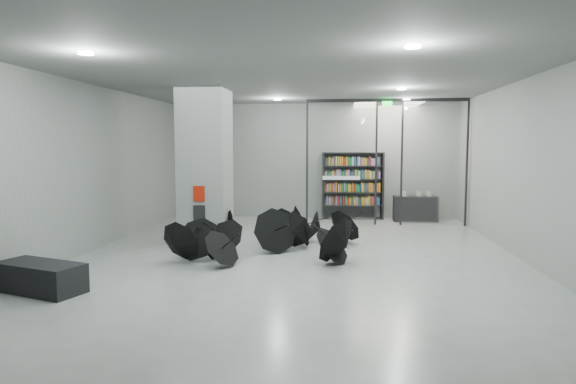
# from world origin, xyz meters

# --- Properties ---
(room) EXTENTS (14.00, 14.02, 4.01)m
(room) POSITION_xyz_m (0.00, 0.00, 2.84)
(room) COLOR gray
(room) RESTS_ON ground
(column) EXTENTS (1.20, 1.20, 4.00)m
(column) POSITION_xyz_m (-2.50, 2.00, 2.00)
(column) COLOR slate
(column) RESTS_ON ground
(fire_cabinet) EXTENTS (0.28, 0.04, 0.38)m
(fire_cabinet) POSITION_xyz_m (-2.50, 1.38, 1.35)
(fire_cabinet) COLOR #A50A07
(fire_cabinet) RESTS_ON column
(info_panel) EXTENTS (0.30, 0.03, 0.42)m
(info_panel) POSITION_xyz_m (-2.50, 1.38, 0.85)
(info_panel) COLOR black
(info_panel) RESTS_ON column
(exit_sign) EXTENTS (0.30, 0.06, 0.15)m
(exit_sign) POSITION_xyz_m (2.40, 5.30, 3.82)
(exit_sign) COLOR #0CE533
(exit_sign) RESTS_ON room
(glass_partition) EXTENTS (5.06, 0.08, 4.00)m
(glass_partition) POSITION_xyz_m (2.39, 5.50, 2.18)
(glass_partition) COLOR silver
(glass_partition) RESTS_ON ground
(bench) EXTENTS (1.72, 1.15, 0.51)m
(bench) POSITION_xyz_m (-4.19, -2.59, 0.25)
(bench) COLOR black
(bench) RESTS_ON ground
(bookshelf) EXTENTS (2.13, 0.62, 2.30)m
(bookshelf) POSITION_xyz_m (1.39, 6.75, 1.15)
(bookshelf) COLOR black
(bookshelf) RESTS_ON ground
(shop_counter) EXTENTS (1.43, 0.58, 0.85)m
(shop_counter) POSITION_xyz_m (3.48, 6.36, 0.43)
(shop_counter) COLOR black
(shop_counter) RESTS_ON ground
(umbrella_cluster) EXTENTS (4.80, 3.99, 1.29)m
(umbrella_cluster) POSITION_xyz_m (-0.63, 0.96, 0.30)
(umbrella_cluster) COLOR black
(umbrella_cluster) RESTS_ON ground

